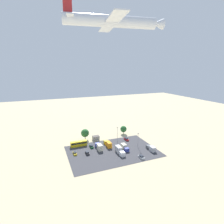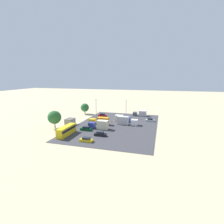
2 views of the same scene
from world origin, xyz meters
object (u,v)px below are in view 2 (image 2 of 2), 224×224
(shed_building, at_px, (70,122))
(parked_car_3, at_px, (150,120))
(parked_car_0, at_px, (86,140))
(parked_truck_1, at_px, (122,119))
(bus, at_px, (66,130))
(parked_truck_4, at_px, (100,125))
(parked_car_2, at_px, (100,134))
(parked_truck_2, at_px, (126,121))
(parked_car_1, at_px, (86,129))
(parked_car_4, at_px, (102,115))
(parked_truck_3, at_px, (100,121))
(parked_truck_0, at_px, (140,114))

(shed_building, xyz_separation_m, parked_car_3, (-15.31, 34.15, -0.60))
(shed_building, distance_m, parked_car_0, 23.46)
(parked_truck_1, bearing_deg, bus, -31.50)
(parked_truck_4, bearing_deg, parked_car_0, -177.23)
(parked_car_2, distance_m, parked_truck_2, 18.56)
(parked_car_0, relative_size, parked_truck_2, 0.49)
(parked_truck_4, bearing_deg, parked_car_1, 129.56)
(parked_car_4, xyz_separation_m, parked_truck_3, (15.01, 4.13, 0.80))
(parked_car_0, relative_size, parked_truck_1, 0.62)
(shed_building, relative_size, parked_truck_2, 0.51)
(parked_car_3, relative_size, parked_truck_4, 0.50)
(parked_car_1, xyz_separation_m, parked_truck_0, (-31.95, 17.64, 0.62))
(parked_truck_2, distance_m, parked_truck_3, 11.71)
(parked_car_4, height_order, parked_truck_0, parked_truck_0)
(parked_car_4, relative_size, parked_truck_1, 0.63)
(shed_building, distance_m, parked_truck_1, 23.99)
(parked_truck_3, bearing_deg, parked_car_3, -61.92)
(parked_truck_3, distance_m, parked_truck_4, 6.90)
(parked_car_1, xyz_separation_m, parked_truck_2, (-12.99, 13.60, 0.95))
(parked_car_3, height_order, parked_truck_3, parked_truck_3)
(bus, height_order, parked_truck_1, bus)
(parked_truck_0, bearing_deg, parked_truck_1, 152.86)
(parked_car_3, distance_m, parked_truck_1, 13.67)
(bus, bearing_deg, parked_car_3, 45.17)
(parked_car_2, relative_size, parked_car_3, 1.07)
(shed_building, distance_m, parked_truck_2, 25.18)
(parked_car_1, relative_size, parked_car_3, 1.12)
(shed_building, xyz_separation_m, bus, (13.08, 5.93, 0.50))
(parked_truck_0, distance_m, parked_truck_4, 31.28)
(parked_car_1, bearing_deg, parked_truck_0, -28.91)
(bus, relative_size, parked_car_0, 2.29)
(bus, bearing_deg, parked_truck_0, 60.05)
(parked_car_0, xyz_separation_m, parked_truck_0, (-43.11, 12.54, 0.70))
(shed_building, distance_m, parked_truck_4, 15.27)
(parked_car_3, xyz_separation_m, parked_truck_3, (11.34, -21.26, 0.82))
(parked_car_4, relative_size, parked_truck_2, 0.49)
(parked_truck_2, bearing_deg, shed_building, -74.38)
(bus, bearing_deg, parked_car_2, 10.66)
(parked_truck_4, bearing_deg, bus, 139.03)
(parked_truck_2, bearing_deg, parked_car_2, -18.84)
(parked_truck_0, relative_size, parked_truck_4, 0.88)
(parked_car_2, bearing_deg, parked_car_3, -31.35)
(parked_car_4, bearing_deg, parked_car_1, 4.29)
(bus, bearing_deg, parked_truck_3, 67.79)
(parked_truck_4, bearing_deg, parked_car_4, 16.24)
(parked_car_3, distance_m, parked_truck_0, 11.98)
(parked_car_2, bearing_deg, parked_truck_3, 20.06)
(parked_car_0, distance_m, parked_car_4, 37.02)
(bus, relative_size, parked_truck_1, 1.42)
(parked_truck_0, relative_size, parked_truck_2, 0.78)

